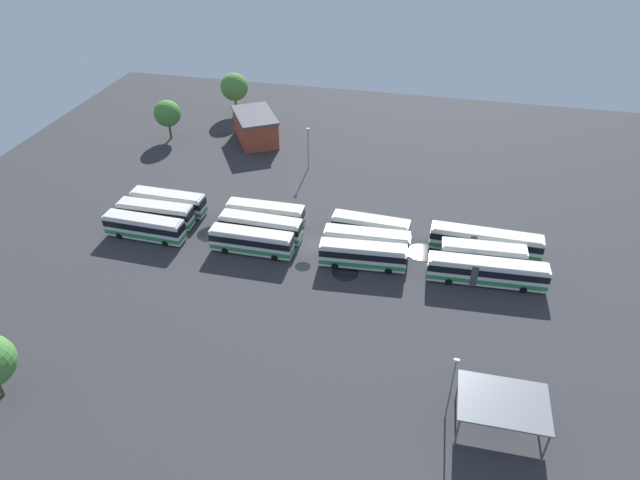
{
  "coord_description": "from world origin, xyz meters",
  "views": [
    {
      "loc": [
        16.07,
        -65.06,
        48.05
      ],
      "look_at": [
        1.34,
        -0.85,
        1.59
      ],
      "focal_mm": 31.39,
      "sensor_mm": 36.0,
      "label": 1
    }
  ],
  "objects_px": {
    "bus_row1_slot0": "(252,241)",
    "tree_south_edge": "(167,113)",
    "bus_row0_slot2": "(169,202)",
    "bus_row2_slot2": "(371,228)",
    "bus_row1_slot2": "(266,214)",
    "lamp_post_far_corner": "(308,146)",
    "lamp_post_near_entrance": "(451,387)",
    "bus_row0_slot1": "(156,213)",
    "bus_row2_slot0": "(363,255)",
    "bus_row1_slot1": "(261,227)",
    "bus_row3_slot0": "(486,272)",
    "tree_northeast": "(234,87)",
    "maintenance_shelter": "(503,403)",
    "bus_row3_slot1": "(483,255)",
    "bus_row3_slot2": "(485,241)",
    "bus_row2_slot1": "(367,241)",
    "depot_building": "(256,127)",
    "bus_row0_slot0": "(144,227)"
  },
  "relations": [
    {
      "from": "bus_row1_slot1",
      "to": "bus_row3_slot1",
      "type": "bearing_deg",
      "value": 0.24
    },
    {
      "from": "bus_row3_slot2",
      "to": "tree_northeast",
      "type": "relative_size",
      "value": 1.77
    },
    {
      "from": "tree_northeast",
      "to": "bus_row3_slot0",
      "type": "bearing_deg",
      "value": -42.41
    },
    {
      "from": "bus_row1_slot0",
      "to": "bus_row2_slot0",
      "type": "xyz_separation_m",
      "value": [
        16.01,
        0.3,
        -0.0
      ]
    },
    {
      "from": "bus_row1_slot1",
      "to": "tree_south_edge",
      "type": "bearing_deg",
      "value": 134.13
    },
    {
      "from": "depot_building",
      "to": "tree_south_edge",
      "type": "relative_size",
      "value": 1.72
    },
    {
      "from": "bus_row0_slot1",
      "to": "bus_row2_slot1",
      "type": "bearing_deg",
      "value": -0.14
    },
    {
      "from": "bus_row2_slot2",
      "to": "lamp_post_near_entrance",
      "type": "height_order",
      "value": "lamp_post_near_entrance"
    },
    {
      "from": "bus_row0_slot2",
      "to": "bus_row2_slot1",
      "type": "height_order",
      "value": "same"
    },
    {
      "from": "bus_row0_slot1",
      "to": "bus_row0_slot2",
      "type": "xyz_separation_m",
      "value": [
        0.47,
        3.49,
        0.0
      ]
    },
    {
      "from": "bus_row0_slot2",
      "to": "lamp_post_near_entrance",
      "type": "distance_m",
      "value": 54.08
    },
    {
      "from": "bus_row3_slot0",
      "to": "bus_row2_slot0",
      "type": "bearing_deg",
      "value": -179.88
    },
    {
      "from": "bus_row1_slot1",
      "to": "tree_south_edge",
      "type": "xyz_separation_m",
      "value": [
        -28.47,
        29.34,
        3.33
      ]
    },
    {
      "from": "bus_row0_slot2",
      "to": "bus_row1_slot0",
      "type": "height_order",
      "value": "same"
    },
    {
      "from": "bus_row1_slot1",
      "to": "depot_building",
      "type": "relative_size",
      "value": 0.91
    },
    {
      "from": "bus_row3_slot0",
      "to": "bus_row1_slot2",
      "type": "bearing_deg",
      "value": 167.92
    },
    {
      "from": "bus_row1_slot2",
      "to": "lamp_post_far_corner",
      "type": "distance_m",
      "value": 19.83
    },
    {
      "from": "bus_row0_slot2",
      "to": "bus_row2_slot2",
      "type": "distance_m",
      "value": 32.33
    },
    {
      "from": "bus_row0_slot1",
      "to": "tree_south_edge",
      "type": "bearing_deg",
      "value": 111.47
    },
    {
      "from": "bus_row0_slot2",
      "to": "tree_northeast",
      "type": "relative_size",
      "value": 1.35
    },
    {
      "from": "bus_row1_slot2",
      "to": "depot_building",
      "type": "distance_m",
      "value": 30.64
    },
    {
      "from": "bus_row3_slot1",
      "to": "bus_row3_slot2",
      "type": "bearing_deg",
      "value": 84.5
    },
    {
      "from": "maintenance_shelter",
      "to": "bus_row2_slot2",
      "type": "bearing_deg",
      "value": 119.87
    },
    {
      "from": "bus_row0_slot0",
      "to": "lamp_post_near_entrance",
      "type": "height_order",
      "value": "lamp_post_near_entrance"
    },
    {
      "from": "bus_row1_slot1",
      "to": "bus_row2_slot1",
      "type": "bearing_deg",
      "value": -0.46
    },
    {
      "from": "bus_row2_slot1",
      "to": "tree_northeast",
      "type": "distance_m",
      "value": 57.47
    },
    {
      "from": "bus_row1_slot1",
      "to": "tree_south_edge",
      "type": "relative_size",
      "value": 1.57
    },
    {
      "from": "depot_building",
      "to": "lamp_post_near_entrance",
      "type": "height_order",
      "value": "lamp_post_near_entrance"
    },
    {
      "from": "bus_row2_slot0",
      "to": "tree_northeast",
      "type": "height_order",
      "value": "tree_northeast"
    },
    {
      "from": "bus_row1_slot2",
      "to": "bus_row3_slot2",
      "type": "xyz_separation_m",
      "value": [
        32.75,
        0.04,
        0.0
      ]
    },
    {
      "from": "bus_row1_slot1",
      "to": "bus_row3_slot0",
      "type": "height_order",
      "value": "same"
    },
    {
      "from": "tree_south_edge",
      "to": "lamp_post_near_entrance",
      "type": "bearing_deg",
      "value": -44.65
    },
    {
      "from": "bus_row0_slot1",
      "to": "lamp_post_far_corner",
      "type": "distance_m",
      "value": 29.71
    },
    {
      "from": "bus_row3_slot2",
      "to": "lamp_post_far_corner",
      "type": "bearing_deg",
      "value": 147.65
    },
    {
      "from": "bus_row1_slot2",
      "to": "maintenance_shelter",
      "type": "xyz_separation_m",
      "value": [
        33.76,
        -30.58,
        2.21
      ]
    },
    {
      "from": "bus_row1_slot1",
      "to": "bus_row2_slot0",
      "type": "distance_m",
      "value": 16.24
    },
    {
      "from": "bus_row3_slot1",
      "to": "tree_northeast",
      "type": "bearing_deg",
      "value": 139.57
    },
    {
      "from": "bus_row2_slot1",
      "to": "lamp_post_near_entrance",
      "type": "xyz_separation_m",
      "value": [
        12.46,
        -26.64,
        2.84
      ]
    },
    {
      "from": "bus_row0_slot2",
      "to": "lamp_post_far_corner",
      "type": "bearing_deg",
      "value": 47.69
    },
    {
      "from": "bus_row1_slot0",
      "to": "tree_south_edge",
      "type": "height_order",
      "value": "tree_south_edge"
    },
    {
      "from": "bus_row3_slot0",
      "to": "tree_northeast",
      "type": "bearing_deg",
      "value": 137.59
    },
    {
      "from": "bus_row0_slot2",
      "to": "tree_south_edge",
      "type": "bearing_deg",
      "value": 114.91
    },
    {
      "from": "bus_row1_slot1",
      "to": "bus_row2_slot1",
      "type": "height_order",
      "value": "same"
    },
    {
      "from": "bus_row3_slot0",
      "to": "maintenance_shelter",
      "type": "bearing_deg",
      "value": -87.82
    },
    {
      "from": "bus_row0_slot1",
      "to": "bus_row0_slot2",
      "type": "bearing_deg",
      "value": 82.33
    },
    {
      "from": "bus_row0_slot1",
      "to": "bus_row2_slot0",
      "type": "relative_size",
      "value": 0.97
    },
    {
      "from": "bus_row2_slot1",
      "to": "bus_row3_slot1",
      "type": "height_order",
      "value": "same"
    },
    {
      "from": "bus_row0_slot2",
      "to": "tree_northeast",
      "type": "distance_m",
      "value": 41.44
    },
    {
      "from": "lamp_post_near_entrance",
      "to": "tree_northeast",
      "type": "distance_m",
      "value": 86.18
    },
    {
      "from": "bus_row0_slot0",
      "to": "maintenance_shelter",
      "type": "distance_m",
      "value": 55.27
    }
  ]
}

